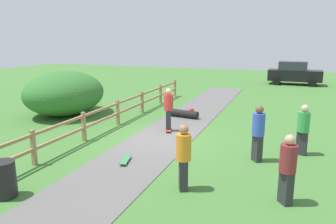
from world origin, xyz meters
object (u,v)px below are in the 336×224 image
object	(u,v)px
skater_fallen	(185,114)
skateboard_loose	(126,160)
bystander_green	(303,128)
bush_large	(65,93)
bystander_blue	(258,131)
bystander_maroon	(288,166)
bystander_orange	(183,155)
trash_bin	(4,179)
parked_car_black	(294,73)
skater_riding	(168,108)

from	to	relation	value
skater_fallen	skateboard_loose	distance (m)	6.25
skater_fallen	bystander_green	distance (m)	6.32
bystander_green	bush_large	bearing A→B (deg)	169.00
bystander_blue	bystander_maroon	bearing A→B (deg)	-70.84
bystander_orange	trash_bin	bearing A→B (deg)	-154.54
trash_bin	parked_car_black	bearing A→B (deg)	74.38
trash_bin	bystander_blue	distance (m)	7.11
skater_fallen	bystander_orange	world-z (taller)	bystander_orange
skater_riding	bystander_orange	world-z (taller)	skater_riding
bystander_blue	parked_car_black	bearing A→B (deg)	86.54
bystander_green	bystander_blue	bearing A→B (deg)	-139.94
trash_bin	bystander_orange	bearing A→B (deg)	25.46
bystander_blue	parked_car_black	xyz separation A→B (m)	(1.15, 19.04, -0.02)
bystander_green	bystander_blue	size ratio (longest dim) A/B	0.95
skater_fallen	parked_car_black	xyz separation A→B (m)	(4.98, 14.33, 0.76)
trash_bin	skater_fallen	bearing A→B (deg)	80.09
bush_large	parked_car_black	world-z (taller)	bush_large
bush_large	bystander_blue	size ratio (longest dim) A/B	2.44
trash_bin	bystander_maroon	size ratio (longest dim) A/B	0.54
bystander_blue	parked_car_black	distance (m)	19.08
bystander_green	skateboard_loose	bearing A→B (deg)	-152.52
skateboard_loose	bystander_blue	bearing A→B (deg)	22.22
trash_bin	skateboard_loose	world-z (taller)	trash_bin
trash_bin	parked_car_black	distance (m)	24.50
skater_riding	skateboard_loose	size ratio (longest dim) A/B	2.14
bystander_green	bystander_maroon	xyz separation A→B (m)	(-0.43, -3.65, -0.01)
skater_riding	bystander_orange	xyz separation A→B (m)	(2.20, -4.87, -0.07)
bystander_orange	bystander_green	distance (m)	4.75
bystander_orange	bystander_green	xyz separation A→B (m)	(2.86, 3.80, -0.01)
skater_riding	bystander_maroon	bearing A→B (deg)	-45.61
bush_large	skater_fallen	size ratio (longest dim) A/B	3.01
bystander_blue	bush_large	bearing A→B (deg)	161.46
skater_fallen	bystander_green	bearing A→B (deg)	-35.01
bush_large	bystander_green	distance (m)	11.17
bystander_orange	bystander_maroon	size ratio (longest dim) A/B	1.02
skater_fallen	bystander_green	world-z (taller)	bystander_green
bystander_blue	bystander_maroon	xyz separation A→B (m)	(0.88, -2.54, -0.07)
bystander_blue	bystander_maroon	world-z (taller)	bystander_blue
bystander_green	skater_riding	bearing A→B (deg)	168.00
trash_bin	parked_car_black	xyz separation A→B (m)	(6.60, 23.59, 0.51)
skater_riding	bystander_green	world-z (taller)	skater_riding
skater_riding	parked_car_black	world-z (taller)	parked_car_black
parked_car_black	skater_fallen	bearing A→B (deg)	-109.16
skater_fallen	parked_car_black	distance (m)	15.19
bush_large	bystander_green	bearing A→B (deg)	-11.00
bystander_blue	bystander_green	bearing A→B (deg)	40.06
skateboard_loose	bystander_green	distance (m)	5.80
bush_large	bystander_maroon	size ratio (longest dim) A/B	2.61
bush_large	bystander_orange	distance (m)	10.04
trash_bin	bystander_green	world-z (taller)	bystander_green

